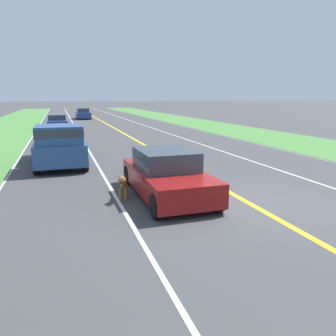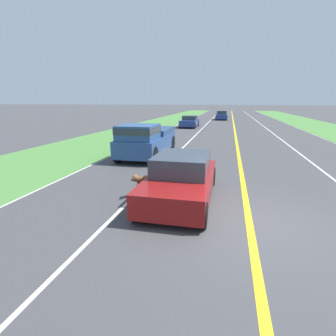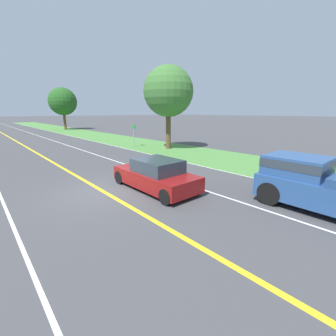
{
  "view_description": "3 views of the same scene",
  "coord_description": "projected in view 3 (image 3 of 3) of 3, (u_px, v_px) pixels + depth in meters",
  "views": [
    {
      "loc": [
        4.97,
        7.89,
        2.97
      ],
      "look_at": [
        2.06,
        -0.93,
        0.94
      ],
      "focal_mm": 35.0,
      "sensor_mm": 36.0,
      "label": 1
    },
    {
      "loc": [
        0.64,
        6.36,
        2.99
      ],
      "look_at": [
        2.27,
        -0.69,
        1.13
      ],
      "focal_mm": 28.0,
      "sensor_mm": 36.0,
      "label": 2
    },
    {
      "loc": [
        -4.04,
        -8.99,
        3.43
      ],
      "look_at": [
        2.61,
        -1.41,
        0.9
      ],
      "focal_mm": 24.0,
      "sensor_mm": 36.0,
      "label": 3
    }
  ],
  "objects": [
    {
      "name": "roadside_tree_right_near",
      "position": [
        168.0,
        92.0,
        20.19
      ],
      "size": [
        4.51,
        4.51,
        7.47
      ],
      "color": "brown",
      "rests_on": "ground"
    },
    {
      "name": "grass_verge_right",
      "position": [
        231.0,
        160.0,
        16.37
      ],
      "size": [
        6.0,
        160.0,
        0.03
      ],
      "primitive_type": "cube",
      "color": "#4C843D",
      "rests_on": "ground"
    },
    {
      "name": "roadside_tree_right_far",
      "position": [
        63.0,
        102.0,
        43.17
      ],
      "size": [
        5.19,
        5.19,
        7.96
      ],
      "color": "brown",
      "rests_on": "ground"
    },
    {
      "name": "centre_divider_line",
      "position": [
        103.0,
        191.0,
        9.97
      ],
      "size": [
        0.18,
        160.0,
        0.01
      ],
      "primitive_type": "cube",
      "color": "yellow",
      "rests_on": "ground"
    },
    {
      "name": "street_sign",
      "position": [
        134.0,
        133.0,
        22.26
      ],
      "size": [
        0.11,
        0.64,
        2.24
      ],
      "color": "gray",
      "rests_on": "ground"
    },
    {
      "name": "ego_car",
      "position": [
        156.0,
        175.0,
        10.15
      ],
      "size": [
        1.9,
        4.29,
        1.4
      ],
      "color": "maroon",
      "rests_on": "ground"
    },
    {
      "name": "lane_dash_oncoming",
      "position": [
        8.0,
        214.0,
        7.73
      ],
      "size": [
        0.1,
        160.0,
        0.01
      ],
      "primitive_type": "cube",
      "color": "white",
      "rests_on": "ground"
    },
    {
      "name": "lane_edge_line_right",
      "position": [
        205.0,
        167.0,
        14.45
      ],
      "size": [
        0.14,
        160.0,
        0.01
      ],
      "primitive_type": "cube",
      "color": "white",
      "rests_on": "ground"
    },
    {
      "name": "ground_plane",
      "position": [
        103.0,
        191.0,
        9.97
      ],
      "size": [
        400.0,
        400.0,
        0.0
      ],
      "primitive_type": "plane",
      "color": "#424244"
    },
    {
      "name": "lane_dash_same_dir",
      "position": [
        163.0,
        177.0,
        12.21
      ],
      "size": [
        0.1,
        160.0,
        0.01
      ],
      "primitive_type": "cube",
      "color": "white",
      "rests_on": "ground"
    },
    {
      "name": "dog",
      "position": [
        178.0,
        174.0,
        10.97
      ],
      "size": [
        0.45,
        1.17,
        0.78
      ],
      "rotation": [
        0.0,
        0.0,
        -0.28
      ],
      "color": "olive",
      "rests_on": "ground"
    }
  ]
}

